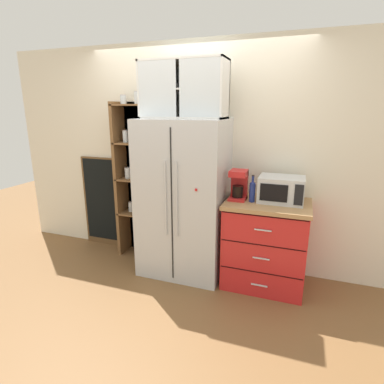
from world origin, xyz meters
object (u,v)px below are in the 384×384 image
(mug_navy, at_px, (268,199))
(chalkboard_menu, at_px, (104,202))
(refrigerator, at_px, (183,199))
(coffee_maker, at_px, (239,184))
(microwave, at_px, (281,189))
(mug_cream, at_px, (269,197))
(bottle_green, at_px, (268,193))
(bottle_cobalt, at_px, (252,190))

(mug_navy, distance_m, chalkboard_menu, 2.24)
(refrigerator, height_order, coffee_maker, refrigerator)
(refrigerator, relative_size, chalkboard_menu, 1.43)
(refrigerator, height_order, mug_navy, refrigerator)
(microwave, relative_size, mug_cream, 3.58)
(mug_navy, bearing_deg, mug_cream, 90.34)
(microwave, distance_m, coffee_maker, 0.43)
(bottle_green, distance_m, chalkboard_menu, 2.25)
(mug_cream, xyz_separation_m, mug_navy, (0.00, -0.05, -0.00))
(refrigerator, xyz_separation_m, mug_cream, (0.91, 0.04, 0.10))
(mug_navy, bearing_deg, chalkboard_menu, 171.75)
(mug_navy, xyz_separation_m, bottle_cobalt, (-0.16, -0.01, 0.08))
(refrigerator, height_order, bottle_cobalt, refrigerator)
(mug_cream, bearing_deg, refrigerator, -177.76)
(refrigerator, height_order, microwave, refrigerator)
(coffee_maker, relative_size, mug_cream, 2.52)
(refrigerator, relative_size, bottle_green, 6.77)
(refrigerator, relative_size, bottle_cobalt, 6.24)
(refrigerator, bearing_deg, coffee_maker, 2.68)
(microwave, xyz_separation_m, chalkboard_menu, (-2.30, 0.23, -0.43))
(mug_cream, relative_size, bottle_cobalt, 0.44)
(microwave, distance_m, bottle_cobalt, 0.29)
(chalkboard_menu, bearing_deg, microwave, -5.74)
(microwave, bearing_deg, mug_navy, -143.46)
(bottle_green, bearing_deg, chalkboard_menu, 171.53)
(bottle_green, distance_m, bottle_cobalt, 0.16)
(mug_cream, relative_size, bottle_green, 0.48)
(microwave, distance_m, mug_navy, 0.17)
(bottle_cobalt, bearing_deg, chalkboard_menu, 170.86)
(refrigerator, bearing_deg, microwave, 3.91)
(mug_cream, bearing_deg, bottle_green, -91.54)
(coffee_maker, bearing_deg, refrigerator, -177.32)
(coffee_maker, xyz_separation_m, mug_navy, (0.31, -0.04, -0.11))
(mug_cream, height_order, bottle_green, bottle_green)
(mug_cream, distance_m, bottle_cobalt, 0.19)
(microwave, height_order, mug_navy, microwave)
(coffee_maker, bearing_deg, bottle_green, -9.57)
(coffee_maker, relative_size, bottle_green, 1.22)
(coffee_maker, relative_size, chalkboard_menu, 0.26)
(bottle_green, height_order, bottle_cobalt, bottle_cobalt)
(bottle_green, bearing_deg, refrigerator, 178.52)
(mug_cream, relative_size, mug_navy, 1.07)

